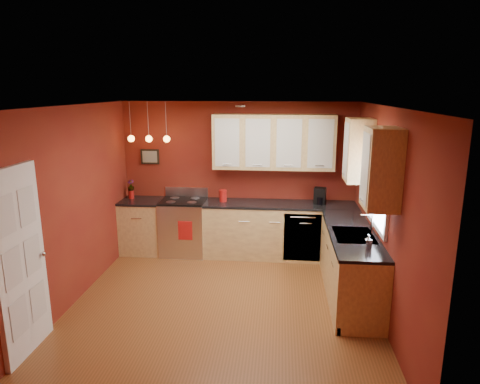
# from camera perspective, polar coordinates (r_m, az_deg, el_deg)

# --- Properties ---
(floor) EXTENTS (4.20, 4.20, 0.00)m
(floor) POSITION_cam_1_polar(r_m,az_deg,el_deg) (5.89, -2.28, -14.83)
(floor) COLOR brown
(floor) RESTS_ON ground
(ceiling) EXTENTS (4.00, 4.20, 0.02)m
(ceiling) POSITION_cam_1_polar(r_m,az_deg,el_deg) (5.18, -2.55, 11.35)
(ceiling) COLOR beige
(ceiling) RESTS_ON wall_back
(wall_back) EXTENTS (4.00, 0.02, 2.60)m
(wall_back) POSITION_cam_1_polar(r_m,az_deg,el_deg) (7.42, -0.21, 1.91)
(wall_back) COLOR maroon
(wall_back) RESTS_ON floor
(wall_front) EXTENTS (4.00, 0.02, 2.60)m
(wall_front) POSITION_cam_1_polar(r_m,az_deg,el_deg) (3.46, -7.23, -12.26)
(wall_front) COLOR maroon
(wall_front) RESTS_ON floor
(wall_left) EXTENTS (0.02, 4.20, 2.60)m
(wall_left) POSITION_cam_1_polar(r_m,az_deg,el_deg) (6.00, -21.72, -1.90)
(wall_left) COLOR maroon
(wall_left) RESTS_ON floor
(wall_right) EXTENTS (0.02, 4.20, 2.60)m
(wall_right) POSITION_cam_1_polar(r_m,az_deg,el_deg) (5.50, 18.75, -3.00)
(wall_right) COLOR maroon
(wall_right) RESTS_ON floor
(base_cabinets_back_left) EXTENTS (0.70, 0.60, 0.90)m
(base_cabinets_back_left) POSITION_cam_1_polar(r_m,az_deg,el_deg) (7.69, -12.80, -4.56)
(base_cabinets_back_left) COLOR #E8C77C
(base_cabinets_back_left) RESTS_ON floor
(base_cabinets_back_right) EXTENTS (2.54, 0.60, 0.90)m
(base_cabinets_back_right) POSITION_cam_1_polar(r_m,az_deg,el_deg) (7.32, 5.28, -5.21)
(base_cabinets_back_right) COLOR #E8C77C
(base_cabinets_back_right) RESTS_ON floor
(base_cabinets_right) EXTENTS (0.60, 2.10, 0.90)m
(base_cabinets_right) POSITION_cam_1_polar(r_m,az_deg,el_deg) (6.14, 14.43, -9.40)
(base_cabinets_right) COLOR #E8C77C
(base_cabinets_right) RESTS_ON floor
(counter_back_left) EXTENTS (0.70, 0.62, 0.04)m
(counter_back_left) POSITION_cam_1_polar(r_m,az_deg,el_deg) (7.56, -12.99, -1.18)
(counter_back_left) COLOR black
(counter_back_left) RESTS_ON base_cabinets_back_left
(counter_back_right) EXTENTS (2.54, 0.62, 0.04)m
(counter_back_right) POSITION_cam_1_polar(r_m,az_deg,el_deg) (7.18, 5.36, -1.66)
(counter_back_right) COLOR black
(counter_back_right) RESTS_ON base_cabinets_back_right
(counter_right) EXTENTS (0.62, 2.10, 0.04)m
(counter_right) POSITION_cam_1_polar(r_m,az_deg,el_deg) (5.97, 14.70, -5.24)
(counter_right) COLOR black
(counter_right) RESTS_ON base_cabinets_right
(gas_range) EXTENTS (0.76, 0.64, 1.11)m
(gas_range) POSITION_cam_1_polar(r_m,az_deg,el_deg) (7.49, -7.48, -4.58)
(gas_range) COLOR silver
(gas_range) RESTS_ON floor
(dishwasher_front) EXTENTS (0.60, 0.02, 0.80)m
(dishwasher_front) POSITION_cam_1_polar(r_m,az_deg,el_deg) (7.05, 8.29, -6.03)
(dishwasher_front) COLOR silver
(dishwasher_front) RESTS_ON base_cabinets_back_right
(sink) EXTENTS (0.50, 0.70, 0.33)m
(sink) POSITION_cam_1_polar(r_m,az_deg,el_deg) (5.83, 14.94, -5.75)
(sink) COLOR gray
(sink) RESTS_ON counter_right
(window) EXTENTS (0.06, 1.02, 1.22)m
(window) POSITION_cam_1_polar(r_m,az_deg,el_deg) (5.68, 18.12, 1.62)
(window) COLOR white
(window) RESTS_ON wall_right
(door_left_wall) EXTENTS (0.12, 0.82, 2.05)m
(door_left_wall) POSITION_cam_1_polar(r_m,az_deg,el_deg) (5.08, -27.24, -8.45)
(door_left_wall) COLOR white
(door_left_wall) RESTS_ON floor
(upper_cabinets_back) EXTENTS (2.00, 0.35, 0.90)m
(upper_cabinets_back) POSITION_cam_1_polar(r_m,az_deg,el_deg) (7.11, 4.49, 6.67)
(upper_cabinets_back) COLOR #E8C77C
(upper_cabinets_back) RESTS_ON wall_back
(upper_cabinets_right) EXTENTS (0.35, 1.95, 0.90)m
(upper_cabinets_right) POSITION_cam_1_polar(r_m,az_deg,el_deg) (5.63, 16.78, 4.32)
(upper_cabinets_right) COLOR #E8C77C
(upper_cabinets_right) RESTS_ON wall_right
(wall_picture) EXTENTS (0.32, 0.03, 0.26)m
(wall_picture) POSITION_cam_1_polar(r_m,az_deg,el_deg) (7.65, -11.91, 4.63)
(wall_picture) COLOR black
(wall_picture) RESTS_ON wall_back
(pendant_lights) EXTENTS (0.71, 0.11, 0.66)m
(pendant_lights) POSITION_cam_1_polar(r_m,az_deg,el_deg) (7.26, -12.06, 7.02)
(pendant_lights) COLOR gray
(pendant_lights) RESTS_ON ceiling
(red_canister) EXTENTS (0.13, 0.13, 0.20)m
(red_canister) POSITION_cam_1_polar(r_m,az_deg,el_deg) (7.24, -2.28, -0.50)
(red_canister) COLOR #B01512
(red_canister) RESTS_ON counter_back_right
(red_vase) EXTENTS (0.09, 0.09, 0.14)m
(red_vase) POSITION_cam_1_polar(r_m,az_deg,el_deg) (7.68, -14.28, -0.31)
(red_vase) COLOR #B01512
(red_vase) RESTS_ON counter_back_left
(flowers) EXTENTS (0.12, 0.12, 0.21)m
(flowers) POSITION_cam_1_polar(r_m,az_deg,el_deg) (7.65, -14.35, 0.81)
(flowers) COLOR #B01512
(flowers) RESTS_ON red_vase
(coffee_maker) EXTENTS (0.22, 0.22, 0.27)m
(coffee_maker) POSITION_cam_1_polar(r_m,az_deg,el_deg) (7.21, 10.61, -0.58)
(coffee_maker) COLOR black
(coffee_maker) RESTS_ON counter_back_right
(soap_pump) EXTENTS (0.09, 0.09, 0.17)m
(soap_pump) POSITION_cam_1_polar(r_m,az_deg,el_deg) (5.36, 16.73, -6.34)
(soap_pump) COLOR silver
(soap_pump) RESTS_ON counter_right
(dish_towel) EXTENTS (0.23, 0.02, 0.32)m
(dish_towel) POSITION_cam_1_polar(r_m,az_deg,el_deg) (7.15, -7.32, -5.13)
(dish_towel) COLOR #B01512
(dish_towel) RESTS_ON gas_range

